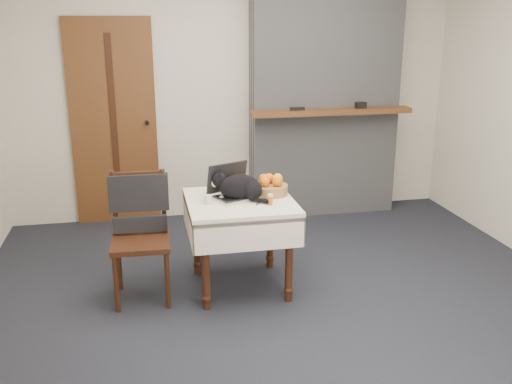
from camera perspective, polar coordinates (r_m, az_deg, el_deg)
ground at (r=4.30m, az=2.53°, el=-10.44°), size 4.50×4.50×0.00m
room_shell at (r=4.27m, az=1.28°, el=14.10°), size 4.52×4.01×2.61m
door at (r=5.76m, az=-14.04°, el=6.71°), size 0.82×0.10×2.00m
chimney at (r=5.88m, az=6.89°, el=10.23°), size 1.62×0.48×2.60m
side_table at (r=4.23m, az=-1.60°, el=-2.23°), size 0.78×0.78×0.70m
laptop at (r=4.25m, az=-2.32°, el=0.31°), size 0.42×0.39×0.25m
cat at (r=4.17m, az=-1.56°, el=0.47°), size 0.41×0.31×0.22m
cream_jar at (r=4.10m, az=-4.82°, el=-0.77°), size 0.06×0.06×0.06m
pill_bottle at (r=4.07m, az=1.45°, el=-0.72°), size 0.04×0.04×0.08m
fruit_basket at (r=4.31m, az=1.45°, el=0.56°), size 0.26×0.26×0.15m
desk_clutter at (r=4.23m, az=0.74°, el=-0.55°), size 0.13×0.11×0.01m
chair at (r=4.21m, az=-11.55°, el=-2.56°), size 0.43×0.43×0.93m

